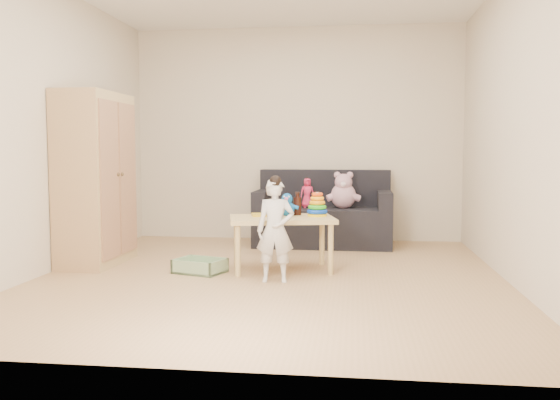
# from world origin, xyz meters

# --- Properties ---
(room) EXTENTS (4.50, 4.50, 4.50)m
(room) POSITION_xyz_m (0.00, 0.00, 1.30)
(room) COLOR tan
(room) RESTS_ON ground
(wardrobe) EXTENTS (0.46, 0.92, 1.65)m
(wardrobe) POSITION_xyz_m (-1.76, 0.39, 0.82)
(wardrobe) COLOR tan
(wardrobe) RESTS_ON ground
(sofa) EXTENTS (1.57, 0.79, 0.44)m
(sofa) POSITION_xyz_m (0.36, 1.80, 0.22)
(sofa) COLOR black
(sofa) RESTS_ON ground
(play_table) EXTENTS (1.04, 0.78, 0.49)m
(play_table) POSITION_xyz_m (0.06, 0.27, 0.25)
(play_table) COLOR #E3C37C
(play_table) RESTS_ON ground
(storage_bin) EXTENTS (0.50, 0.43, 0.13)m
(storage_bin) POSITION_xyz_m (-0.66, 0.08, 0.06)
(storage_bin) COLOR #86A879
(storage_bin) RESTS_ON ground
(toddler) EXTENTS (0.33, 0.23, 0.84)m
(toddler) POSITION_xyz_m (0.07, -0.19, 0.42)
(toddler) COLOR silver
(toddler) RESTS_ON ground
(pink_bear) EXTENTS (0.38, 0.35, 0.35)m
(pink_bear) POSITION_xyz_m (0.59, 1.76, 0.62)
(pink_bear) COLOR #CD97AB
(pink_bear) RESTS_ON sofa
(doll) EXTENTS (0.20, 0.16, 0.33)m
(doll) POSITION_xyz_m (0.18, 1.76, 0.61)
(doll) COLOR #E72B5A
(doll) RESTS_ON sofa
(ring_stacker) EXTENTS (0.19, 0.19, 0.22)m
(ring_stacker) POSITION_xyz_m (0.38, 0.40, 0.58)
(ring_stacker) COLOR yellow
(ring_stacker) RESTS_ON play_table
(brown_bottle) EXTENTS (0.07, 0.07, 0.22)m
(brown_bottle) POSITION_xyz_m (0.19, 0.47, 0.58)
(brown_bottle) COLOR black
(brown_bottle) RESTS_ON play_table
(blue_plush) EXTENTS (0.19, 0.16, 0.21)m
(blue_plush) POSITION_xyz_m (0.10, 0.40, 0.60)
(blue_plush) COLOR blue
(blue_plush) RESTS_ON play_table
(wooden_figure) EXTENTS (0.05, 0.05, 0.11)m
(wooden_figure) POSITION_xyz_m (-0.04, 0.23, 0.55)
(wooden_figure) COLOR brown
(wooden_figure) RESTS_ON play_table
(yellow_book) EXTENTS (0.27, 0.27, 0.02)m
(yellow_book) POSITION_xyz_m (-0.11, 0.37, 0.50)
(yellow_book) COLOR gold
(yellow_book) RESTS_ON play_table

